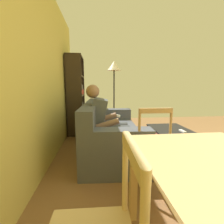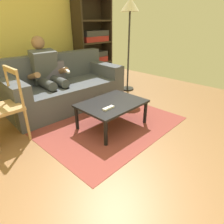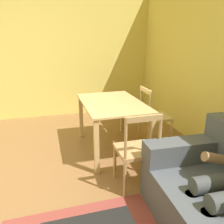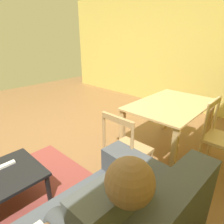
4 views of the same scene
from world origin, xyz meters
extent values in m
plane|color=brown|center=(0.00, 0.00, 0.00)|extent=(8.09, 8.09, 0.00)
cube|color=#474C56|center=(1.10, 1.92, 0.21)|extent=(2.04, 1.03, 0.42)
cube|color=#474C56|center=(1.11, 2.29, 0.65)|extent=(2.00, 0.30, 0.46)
cube|color=#474C56|center=(0.22, 1.97, 0.53)|extent=(0.29, 0.94, 0.23)
cube|color=#474C56|center=(1.97, 1.88, 0.53)|extent=(0.29, 0.94, 0.23)
cube|color=#57546B|center=(0.99, 2.14, 0.60)|extent=(0.42, 0.21, 0.36)
cube|color=#4C5156|center=(0.86, 2.18, 0.69)|extent=(0.42, 0.34, 0.59)
sphere|color=#8C664C|center=(0.87, 2.25, 1.09)|extent=(0.21, 0.21, 0.21)
cylinder|color=#3D4145|center=(0.74, 1.91, 0.49)|extent=(0.17, 0.45, 0.15)
cylinder|color=#8C664C|center=(0.73, 1.69, 0.21)|extent=(0.11, 0.11, 0.42)
cube|color=black|center=(0.72, 1.61, 0.04)|extent=(0.11, 0.24, 0.08)
cylinder|color=#3D4145|center=(0.96, 1.90, 0.49)|extent=(0.17, 0.45, 0.15)
cylinder|color=#8C664C|center=(0.95, 1.68, 0.21)|extent=(0.11, 0.11, 0.42)
cube|color=black|center=(0.94, 1.60, 0.04)|extent=(0.11, 0.24, 0.08)
cylinder|color=#8C664C|center=(0.61, 2.04, 0.62)|extent=(0.11, 0.36, 0.19)
cylinder|color=#8C664C|center=(1.11, 2.01, 0.62)|extent=(0.11, 0.36, 0.19)
cube|color=white|center=(1.10, 1.85, 0.66)|extent=(0.05, 0.16, 0.08)
cube|color=black|center=(1.11, 0.81, 0.36)|extent=(0.90, 0.66, 0.03)
cylinder|color=black|center=(0.70, 0.51, 0.17)|extent=(0.05, 0.05, 0.34)
cylinder|color=black|center=(1.52, 0.51, 0.17)|extent=(0.05, 0.05, 0.34)
cylinder|color=black|center=(0.70, 1.10, 0.17)|extent=(0.05, 0.05, 0.34)
cylinder|color=black|center=(1.52, 1.10, 0.17)|extent=(0.05, 0.05, 0.34)
cube|color=white|center=(0.92, 0.69, 0.38)|extent=(0.17, 0.05, 0.02)
cube|color=#2D2319|center=(2.02, 2.70, 0.93)|extent=(0.04, 0.36, 1.85)
cube|color=#2D2319|center=(2.88, 2.70, 0.93)|extent=(0.04, 0.36, 1.85)
cube|color=#2D2319|center=(2.45, 2.87, 0.93)|extent=(0.90, 0.02, 1.85)
cube|color=#2D2319|center=(2.45, 2.70, 0.02)|extent=(0.83, 0.36, 0.04)
cube|color=#2D2319|center=(2.45, 2.70, 0.48)|extent=(0.83, 0.36, 0.04)
cube|color=#2D2319|center=(2.45, 2.70, 0.94)|extent=(0.83, 0.36, 0.04)
cube|color=#2D2319|center=(2.45, 2.70, 1.41)|extent=(0.83, 0.36, 0.04)
cube|color=#333338|center=(2.44, 2.68, 0.10)|extent=(0.68, 0.31, 0.12)
cube|color=teal|center=(2.43, 2.68, 0.22)|extent=(0.68, 0.31, 0.12)
cube|color=maroon|center=(2.42, 2.68, 0.56)|extent=(0.68, 0.32, 0.12)
cube|color=#333338|center=(2.43, 2.68, 0.68)|extent=(0.69, 0.32, 0.12)
cube|color=maroon|center=(2.46, 2.68, 1.02)|extent=(0.68, 0.30, 0.12)
cube|color=#333338|center=(2.47, 2.68, 1.14)|extent=(0.68, 0.30, 0.12)
cube|color=tan|center=(-0.09, 1.51, 0.44)|extent=(0.42, 0.42, 0.04)
cylinder|color=tan|center=(0.10, 1.70, 0.22)|extent=(0.04, 0.04, 0.44)
cylinder|color=tan|center=(0.10, 1.32, 0.22)|extent=(0.04, 0.04, 0.44)
cylinder|color=tan|center=(0.10, 1.70, 0.68)|extent=(0.03, 0.03, 0.47)
cylinder|color=tan|center=(0.10, 1.32, 0.68)|extent=(0.03, 0.03, 0.47)
cube|color=tan|center=(0.10, 1.51, 0.89)|extent=(0.04, 0.38, 0.06)
cube|color=brown|center=(1.11, 0.81, 0.00)|extent=(2.02, 1.42, 0.01)
cylinder|color=black|center=(2.56, 1.72, 0.01)|extent=(0.28, 0.28, 0.03)
cylinder|color=#333333|center=(2.56, 1.72, 0.78)|extent=(0.04, 0.04, 1.57)
cone|color=beige|center=(2.56, 1.72, 1.69)|extent=(0.36, 0.36, 0.24)
camera|label=1|loc=(-1.67, 2.20, 1.17)|focal=25.60mm
camera|label=2|loc=(-0.71, -0.96, 1.42)|focal=31.41mm
camera|label=3|loc=(2.09, 0.60, 1.65)|focal=36.76mm
camera|label=4|loc=(1.36, 2.61, 1.63)|focal=30.21mm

